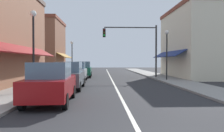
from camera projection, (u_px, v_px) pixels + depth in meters
ground_plane at (112, 79)px, 22.18m from camera, size 80.00×80.00×0.00m
sidewalk_left at (56, 79)px, 21.93m from camera, size 2.60×56.00×0.12m
sidewalk_right at (166, 79)px, 22.42m from camera, size 2.60×56.00×0.12m
lane_center_stripe at (112, 79)px, 22.18m from camera, size 0.14×52.00×0.01m
storefront_right_block at (195, 43)px, 24.50m from camera, size 6.18×10.20×7.62m
storefront_far_left at (41, 47)px, 31.66m from camera, size 6.86×8.20×7.68m
parked_car_nearest_left at (51, 83)px, 9.62m from camera, size 1.86×4.14×1.77m
parked_car_second_left at (69, 76)px, 14.42m from camera, size 1.79×4.10×1.77m
parked_car_third_left at (76, 72)px, 19.75m from camera, size 1.83×4.13×1.77m
parked_car_far_left at (83, 69)px, 24.94m from camera, size 1.85×4.13×1.77m
traffic_signal_mast_arm at (137, 41)px, 23.54m from camera, size 5.76×0.50×5.61m
street_lamp_left_near at (33, 37)px, 12.84m from camera, size 0.36×0.36×4.73m
street_lamp_right_mid at (167, 47)px, 20.22m from camera, size 0.36×0.36×4.60m
street_lamp_left_far at (72, 52)px, 28.78m from camera, size 0.36×0.36×4.38m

